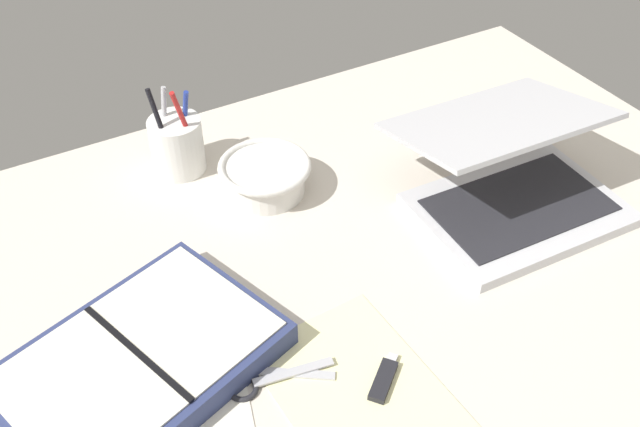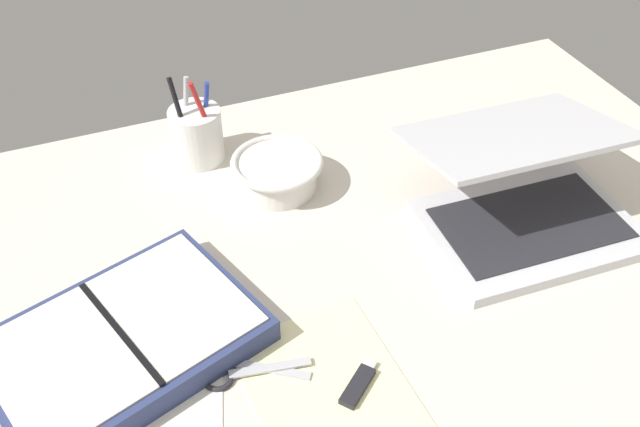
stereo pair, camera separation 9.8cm
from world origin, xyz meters
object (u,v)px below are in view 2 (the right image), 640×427
Objects in this scene: scissors at (232,369)px; bowl at (279,171)px; laptop at (524,195)px; pen_cup at (197,134)px; planner at (122,341)px.

bowl is at bearing 83.43° from scissors.
laptop is at bearing 34.24° from scissors.
pen_cup is 40.87cm from planner.
laptop is 0.83× the size of planner.
laptop is 2.35× the size of scissors.
pen_cup is 0.44× the size of planner.
scissors is (-17.15, -31.71, -2.72)cm from bowl.
pen_cup is (-40.78, 33.39, -0.16)cm from laptop.
laptop is at bearing -34.40° from bowl.
planner is at bearing -117.68° from pen_cup.
scissors is (11.68, -7.85, -1.59)cm from planner.
planner is 14.16cm from scissors.
bowl is 37.44cm from planner.
planner is at bearing 167.93° from scissors.
scissors is (-7.26, -43.96, -4.46)cm from pen_cup.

